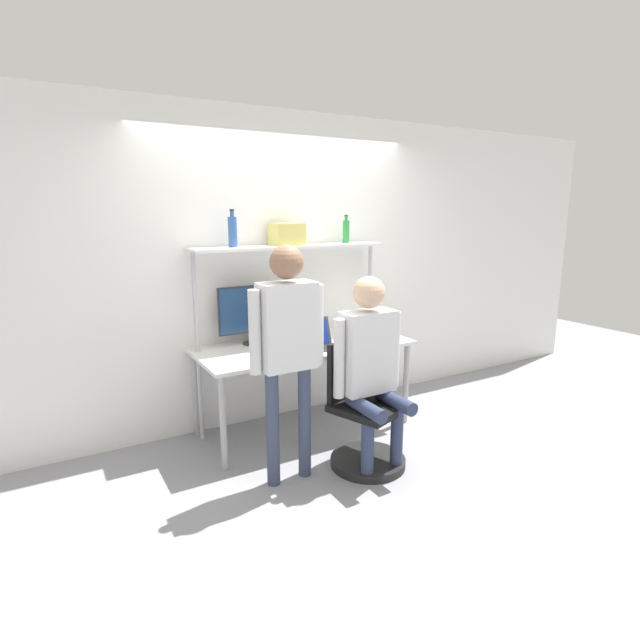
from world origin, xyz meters
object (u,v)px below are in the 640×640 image
cell_phone (342,343)px  bottle_blue (233,231)px  bottle_green (346,231)px  person_standing (288,335)px  office_chair (364,427)px  laptop (315,340)px  monitor (252,312)px  person_seated (371,357)px  storage_box (287,234)px

cell_phone → bottle_blue: bottle_blue is taller
bottle_blue → bottle_green: bottle_blue is taller
person_standing → bottle_blue: bottle_blue is taller
office_chair → bottle_blue: bearing=120.6°
laptop → office_chair: bearing=-84.6°
monitor → person_standing: (-0.13, -0.93, 0.02)m
laptop → bottle_green: bottle_green is taller
cell_phone → bottle_green: bearing=54.6°
office_chair → laptop: bearing=95.4°
person_standing → bottle_blue: size_ratio=5.54×
person_seated → bottle_green: bottle_green is taller
cell_phone → storage_box: (-0.32, 0.38, 0.91)m
bottle_blue → bottle_green: 1.07m
person_standing → bottle_green: bottle_green is taller
cell_phone → storage_box: size_ratio=0.58×
bottle_blue → person_standing: bearing=-89.1°
office_chair → person_seated: person_seated is taller
person_seated → laptop: bearing=96.2°
monitor → cell_phone: monitor is taller
person_seated → bottle_blue: size_ratio=4.76×
monitor → laptop: size_ratio=1.75×
bottle_blue → bottle_green: (1.07, 0.00, -0.02)m
office_chair → bottle_blue: size_ratio=3.14×
monitor → bottle_green: bearing=0.0°
cell_phone → storage_box: storage_box is taller
office_chair → storage_box: storage_box is taller
bottle_blue → storage_box: (0.48, 0.00, -0.03)m
cell_phone → office_chair: office_chair is taller
monitor → storage_box: storage_box is taller
bottle_blue → laptop: bearing=-34.8°
monitor → person_seated: (0.47, -1.05, -0.20)m
cell_phone → person_seated: 0.70m
person_seated → storage_box: storage_box is taller
person_standing → monitor: bearing=82.2°
person_seated → person_standing: bearing=168.5°
bottle_blue → monitor: bearing=-0.1°
laptop → bottle_green: (0.54, 0.37, 0.86)m
laptop → bottle_green: 1.08m
person_standing → bottle_green: bearing=41.3°
monitor → storage_box: size_ratio=2.28×
cell_phone → storage_box: 1.04m
bottle_blue → person_seated: bearing=-59.9°
monitor → laptop: 0.58m
office_chair → person_seated: (0.01, -0.04, 0.55)m
office_chair → monitor: bearing=114.2°
person_standing → office_chair: bearing=-7.6°
office_chair → person_standing: bearing=172.4°
storage_box → person_standing: bearing=-116.5°
laptop → cell_phone: (0.26, -0.01, -0.06)m
office_chair → person_standing: size_ratio=0.57×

